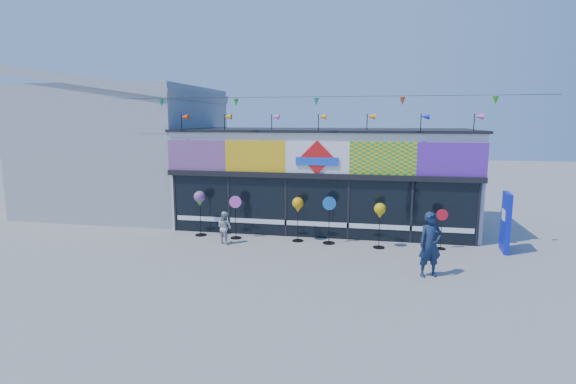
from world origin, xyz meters
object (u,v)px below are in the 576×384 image
(spinner_5, at_px, (441,228))
(child, at_px, (225,227))
(spinner_3, at_px, (329,219))
(spinner_4, at_px, (380,212))
(adult_man, at_px, (430,245))
(spinner_1, at_px, (236,216))
(spinner_2, at_px, (298,206))
(blue_sign, at_px, (506,222))
(spinner_0, at_px, (200,200))

(spinner_5, distance_m, child, 7.72)
(spinner_3, bearing_deg, child, -168.93)
(spinner_4, xyz_separation_m, spinner_5, (2.12, 0.28, -0.54))
(adult_man, bearing_deg, spinner_1, 136.83)
(spinner_1, distance_m, spinner_5, 7.49)
(spinner_3, relative_size, child, 1.46)
(spinner_2, distance_m, spinner_5, 5.13)
(spinner_2, bearing_deg, spinner_1, -178.18)
(spinner_3, relative_size, spinner_5, 1.22)
(child, bearing_deg, adult_man, -173.09)
(blue_sign, distance_m, child, 9.83)
(spinner_1, distance_m, spinner_4, 5.39)
(spinner_0, relative_size, spinner_5, 1.24)
(spinner_1, bearing_deg, spinner_2, 1.82)
(spinner_4, bearing_deg, blue_sign, 5.73)
(blue_sign, relative_size, spinner_5, 1.44)
(spinner_1, bearing_deg, blue_sign, 1.14)
(spinner_1, distance_m, spinner_2, 2.44)
(blue_sign, distance_m, adult_man, 4.17)
(adult_man, bearing_deg, blue_sign, 28.06)
(adult_man, bearing_deg, child, 142.79)
(spinner_3, height_order, adult_man, adult_man)
(spinner_1, bearing_deg, spinner_4, -2.49)
(adult_man, distance_m, child, 7.32)
(spinner_1, relative_size, child, 1.38)
(spinner_0, distance_m, spinner_1, 1.59)
(spinner_0, height_order, spinner_2, spinner_0)
(spinner_2, relative_size, child, 1.39)
(spinner_2, xyz_separation_m, spinner_5, (5.10, -0.03, -0.58))
(spinner_1, height_order, adult_man, adult_man)
(blue_sign, relative_size, spinner_3, 1.18)
(spinner_0, bearing_deg, spinner_5, -0.60)
(spinner_2, distance_m, spinner_4, 2.99)
(spinner_0, bearing_deg, child, -34.31)
(spinner_2, height_order, spinner_4, spinner_2)
(blue_sign, distance_m, spinner_0, 11.09)
(spinner_0, height_order, spinner_4, spinner_0)
(spinner_5, bearing_deg, spinner_3, -179.07)
(spinner_0, bearing_deg, adult_man, -20.24)
(spinner_1, distance_m, spinner_3, 3.57)
(spinner_3, xyz_separation_m, child, (-3.75, -0.73, -0.32))
(spinner_4, xyz_separation_m, adult_man, (1.43, -2.68, -0.35))
(spinner_0, height_order, spinner_1, spinner_0)
(spinner_4, height_order, spinner_5, spinner_4)
(blue_sign, bearing_deg, spinner_5, -171.92)
(spinner_5, distance_m, adult_man, 3.05)
(spinner_3, xyz_separation_m, spinner_4, (1.80, -0.22, 0.38))
(spinner_0, xyz_separation_m, spinner_5, (8.98, -0.09, -0.66))
(spinner_3, distance_m, spinner_5, 3.93)
(blue_sign, relative_size, spinner_0, 1.16)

